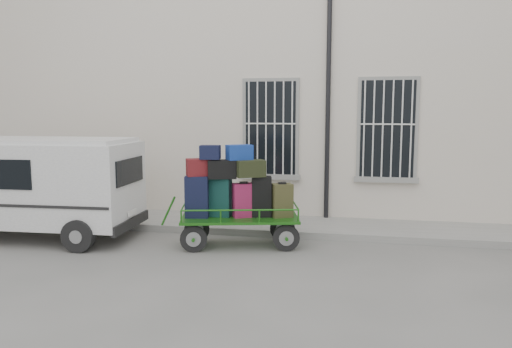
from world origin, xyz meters
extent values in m
plane|color=#61615C|center=(0.00, 0.00, 0.00)|extent=(80.00, 80.00, 0.00)
cube|color=beige|center=(0.00, 5.50, 3.00)|extent=(24.00, 5.00, 6.00)
cylinder|color=black|center=(0.95, 2.92, 2.80)|extent=(0.11, 0.11, 5.60)
cube|color=black|center=(-0.40, 2.98, 2.25)|extent=(1.20, 0.08, 2.20)
cube|color=gray|center=(-0.40, 2.96, 1.09)|extent=(1.45, 0.22, 0.12)
cube|color=black|center=(2.30, 2.98, 2.25)|extent=(1.20, 0.08, 2.20)
cube|color=gray|center=(2.30, 2.96, 1.09)|extent=(1.45, 0.22, 0.12)
cube|color=gray|center=(0.00, 2.20, 0.07)|extent=(24.00, 1.70, 0.15)
cylinder|color=black|center=(-1.37, -0.01, 0.26)|extent=(0.52, 0.18, 0.52)
cylinder|color=gray|center=(-1.37, -0.01, 0.26)|extent=(0.30, 0.16, 0.28)
cylinder|color=black|center=(-1.55, 0.76, 0.26)|extent=(0.52, 0.18, 0.52)
cylinder|color=gray|center=(-1.55, 0.76, 0.26)|extent=(0.30, 0.16, 0.28)
cylinder|color=black|center=(0.34, 0.40, 0.26)|extent=(0.52, 0.18, 0.52)
cylinder|color=gray|center=(0.34, 0.40, 0.26)|extent=(0.30, 0.16, 0.28)
cylinder|color=black|center=(0.16, 1.17, 0.26)|extent=(0.52, 0.18, 0.52)
cylinder|color=gray|center=(0.16, 1.17, 0.26)|extent=(0.30, 0.16, 0.28)
cube|color=#1E6216|center=(-0.60, 0.58, 0.57)|extent=(2.46, 1.54, 0.05)
cylinder|color=#1E6216|center=(-1.96, 0.25, 0.72)|extent=(0.30, 0.11, 0.58)
cube|color=black|center=(-1.41, 0.39, 1.00)|extent=(0.49, 0.36, 0.81)
cube|color=black|center=(-1.41, 0.39, 1.42)|extent=(0.21, 0.19, 0.03)
cube|color=#0C2C2B|center=(-1.00, 0.56, 0.98)|extent=(0.43, 0.28, 0.76)
cube|color=black|center=(-1.00, 0.56, 1.37)|extent=(0.20, 0.17, 0.03)
cube|color=maroon|center=(-0.53, 0.59, 0.93)|extent=(0.48, 0.41, 0.66)
cube|color=black|center=(-0.53, 0.59, 1.27)|extent=(0.19, 0.16, 0.03)
cube|color=black|center=(-0.19, 0.68, 0.99)|extent=(0.43, 0.31, 0.80)
cube|color=black|center=(-0.19, 0.68, 1.41)|extent=(0.18, 0.15, 0.03)
cube|color=#35321A|center=(0.21, 0.74, 0.92)|extent=(0.47, 0.41, 0.66)
cube|color=black|center=(0.21, 0.74, 1.27)|extent=(0.18, 0.17, 0.03)
cube|color=maroon|center=(-1.39, 0.45, 1.57)|extent=(0.56, 0.51, 0.33)
cube|color=black|center=(-0.93, 0.51, 1.54)|extent=(0.60, 0.42, 0.36)
cube|color=black|center=(-0.40, 0.59, 1.56)|extent=(0.64, 0.56, 0.32)
cube|color=black|center=(-1.15, 0.44, 1.87)|extent=(0.41, 0.32, 0.27)
cube|color=navy|center=(-0.62, 0.64, 1.86)|extent=(0.57, 0.51, 0.29)
cube|color=silver|center=(-4.89, 0.38, 1.19)|extent=(4.15, 1.94, 1.67)
cube|color=silver|center=(-4.89, 0.38, 2.06)|extent=(3.96, 1.79, 0.09)
cube|color=black|center=(-2.85, 0.47, 1.46)|extent=(0.09, 1.30, 0.51)
cube|color=black|center=(-2.86, 0.47, 0.40)|extent=(0.17, 1.72, 0.20)
cube|color=white|center=(-2.82, 0.47, 0.61)|extent=(0.05, 0.39, 0.11)
cylinder|color=black|center=(-6.27, 1.17, 0.31)|extent=(0.64, 0.23, 0.63)
cylinder|color=black|center=(-3.52, -0.41, 0.31)|extent=(0.64, 0.23, 0.63)
cylinder|color=black|center=(-3.59, 1.29, 0.31)|extent=(0.64, 0.23, 0.63)
camera|label=1|loc=(1.59, -8.79, 2.67)|focal=35.00mm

